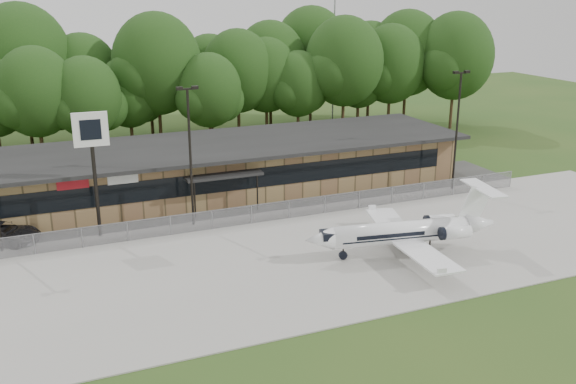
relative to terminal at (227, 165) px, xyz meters
name	(u,v)px	position (x,y,z in m)	size (l,w,h in m)	color
ground	(362,312)	(0.00, -23.94, -2.18)	(160.00, 160.00, 0.00)	#284B1A
apron	(302,257)	(0.00, -15.94, -2.14)	(64.00, 18.00, 0.08)	#9E9B93
parking_lot	(245,204)	(0.00, -4.44, -2.15)	(50.00, 9.00, 0.06)	#383835
terminal	(227,165)	(0.00, 0.00, 0.00)	(41.00, 11.65, 4.30)	olive
fence	(264,213)	(0.00, -8.94, -1.40)	(46.00, 0.04, 1.52)	gray
treeline	(176,77)	(0.00, 18.06, 5.32)	(72.00, 12.00, 15.00)	#133511
radio_mast	(334,23)	(22.00, 24.06, 10.32)	(0.20, 0.20, 25.00)	gray
light_pole_mid	(190,146)	(-5.00, -7.44, 3.80)	(1.55, 0.30, 10.23)	black
light_pole_right	(457,122)	(18.00, -7.44, 3.80)	(1.55, 0.30, 10.23)	black
business_jet	(407,233)	(6.45, -18.19, -0.61)	(13.04, 11.69, 4.39)	white
suv	(0,233)	(-18.07, -5.87, -1.43)	(2.46, 5.34, 1.48)	#313134
pole_sign	(92,143)	(-11.63, -7.14, 4.60)	(2.33, 0.35, 8.85)	black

